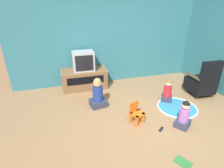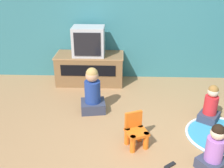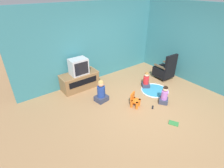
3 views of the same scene
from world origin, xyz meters
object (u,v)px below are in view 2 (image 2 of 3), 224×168
Objects in this scene: yellow_kid_chair at (136,133)px; remote_control at (170,165)px; tv_cabinet at (90,68)px; child_watching_right at (214,150)px; television at (89,41)px; child_watching_center at (93,93)px; child_watching_left at (211,106)px.

yellow_kid_chair is 2.98× the size of remote_control.
tv_cabinet is 2.05m from yellow_kid_chair.
television is at bearing 90.06° from child_watching_right.
child_watching_right is (1.44, -1.20, -0.06)m from child_watching_center.
child_watching_right is at bearing -160.52° from child_watching_left.
remote_control is (1.15, -2.22, -0.80)m from television.
child_watching_left reaches higher than tv_cabinet.
tv_cabinet is 1.75× the size of child_watching_center.
television reaches higher than child_watching_right.
child_watching_center is 1.88m from child_watching_right.
tv_cabinet is at bearing 89.31° from yellow_kid_chair.
television is 0.79× the size of child_watching_center.
yellow_kid_chair is 0.76× the size of child_watching_right.
child_watching_right is (-0.26, -0.98, 0.00)m from child_watching_left.
television is 3.85× the size of remote_control.
child_watching_right is at bearing -48.01° from yellow_kid_chair.
child_watching_center is (-1.70, 0.22, 0.06)m from child_watching_left.
remote_control is at bearing -67.78° from yellow_kid_chair.
yellow_kid_chair is at bearing 153.05° from child_watching_left.
child_watching_right is at bearing -48.77° from child_watching_center.
child_watching_left is at bearing 16.31° from remote_control.
child_watching_center is (0.16, -1.07, 0.02)m from tv_cabinet.
child_watching_left is 0.99× the size of child_watching_right.
tv_cabinet is 2.20× the size of child_watching_left.
child_watching_left is at bearing -16.38° from child_watching_center.
child_watching_left is 3.88× the size of remote_control.
tv_cabinet is at bearing 79.56° from remote_control.
television is 0.98× the size of child_watching_right.
child_watching_center is at bearing -80.99° from television.
child_watching_right reaches higher than child_watching_left.
child_watching_center is 1.57m from remote_control.
tv_cabinet is at bearing 90.00° from television.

